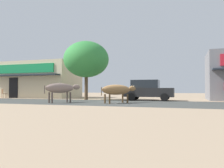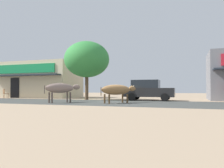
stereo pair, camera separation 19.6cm
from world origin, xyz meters
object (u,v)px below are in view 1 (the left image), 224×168
cow_near_brown (61,88)px  cow_far_dark (117,90)px  cafe_chair_near_tree (4,93)px  roadside_tree (86,59)px  parked_hatchback_car (148,90)px

cow_near_brown → cow_far_dark: cow_near_brown is taller
cafe_chair_near_tree → cow_far_dark: bearing=-17.0°
roadside_tree → cow_far_dark: (3.92, -3.68, -2.61)m
cafe_chair_near_tree → cow_near_brown: bearing=-26.5°
roadside_tree → cow_near_brown: roadside_tree is taller
cow_near_brown → cafe_chair_near_tree: size_ratio=2.61×
roadside_tree → cow_far_dark: 5.98m
parked_hatchback_car → roadside_tree: bearing=-175.4°
parked_hatchback_car → cow_far_dark: parked_hatchback_car is taller
cow_far_dark → cafe_chair_near_tree: cow_far_dark is taller
cow_near_brown → cow_far_dark: bearing=10.7°
roadside_tree → cafe_chair_near_tree: (-9.30, 0.35, -2.95)m
parked_hatchback_car → cafe_chair_near_tree: (-14.53, -0.06, -0.33)m
cafe_chair_near_tree → parked_hatchback_car: bearing=0.2°
roadside_tree → cow_far_dark: bearing=-43.2°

